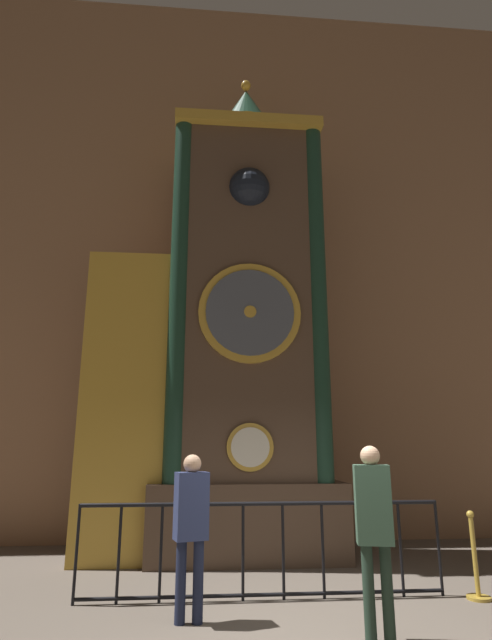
# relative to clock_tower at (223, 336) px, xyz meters

# --- Properties ---
(cathedral_back_wall) EXTENTS (24.00, 0.32, 12.15)m
(cathedral_back_wall) POSITION_rel_clock_tower_xyz_m (0.73, 1.51, 2.40)
(cathedral_back_wall) COLOR #936B4C
(cathedral_back_wall) RESTS_ON ground_plane
(clock_tower) EXTENTS (4.29, 1.81, 9.05)m
(clock_tower) POSITION_rel_clock_tower_xyz_m (0.00, 0.00, 0.00)
(clock_tower) COLOR brown
(clock_tower) RESTS_ON ground_plane
(railing_fence) EXTENTS (4.41, 0.05, 1.10)m
(railing_fence) POSITION_rel_clock_tower_xyz_m (0.41, -2.26, -3.06)
(railing_fence) COLOR black
(railing_fence) RESTS_ON ground_plane
(visitor_near) EXTENTS (0.39, 0.31, 1.67)m
(visitor_near) POSITION_rel_clock_tower_xyz_m (-0.45, -2.99, -2.67)
(visitor_near) COLOR #1B213A
(visitor_near) RESTS_ON ground_plane
(visitor_far) EXTENTS (0.38, 0.28, 1.76)m
(visitor_far) POSITION_rel_clock_tower_xyz_m (1.34, -3.64, -2.61)
(visitor_far) COLOR #213427
(visitor_far) RESTS_ON ground_plane
(stanchion_post) EXTENTS (0.28, 0.28, 0.99)m
(stanchion_post) POSITION_rel_clock_tower_xyz_m (2.95, -2.45, -3.35)
(stanchion_post) COLOR #B28E33
(stanchion_post) RESTS_ON ground_plane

